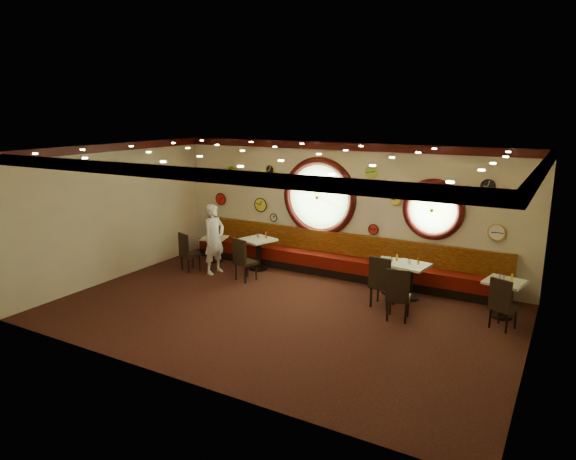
{
  "coord_description": "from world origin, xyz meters",
  "views": [
    {
      "loc": [
        4.9,
        -8.26,
        3.95
      ],
      "look_at": [
        -0.25,
        0.8,
        1.5
      ],
      "focal_mm": 32.0,
      "sensor_mm": 36.0,
      "label": 1
    }
  ],
  "objects_px": {
    "condiment_d_salt": "(409,262)",
    "condiment_d_bottle": "(418,261)",
    "chair_c": "(381,279)",
    "condiment_b_pepper": "(258,237)",
    "condiment_b_salt": "(257,235)",
    "chair_d": "(398,291)",
    "condiment_e_pepper": "(504,279)",
    "condiment_b_bottle": "(266,235)",
    "condiment_e_bottle": "(512,277)",
    "table_b": "(258,250)",
    "condiment_e_salt": "(500,277)",
    "waiter": "(214,239)",
    "condiment_c_pepper": "(392,260)",
    "condiment_a_bottle": "(221,234)",
    "condiment_d_pepper": "(410,263)",
    "condiment_c_salt": "(390,259)",
    "condiment_a_salt": "(215,235)",
    "condiment_a_pepper": "(214,236)",
    "chair_b": "(243,257)",
    "condiment_c_bottle": "(397,258)",
    "table_c": "(391,273)",
    "table_a": "(215,246)",
    "chair_e": "(502,301)",
    "chair_a": "(187,249)",
    "table_d": "(410,277)",
    "table_e": "(503,294)"
  },
  "relations": [
    {
      "from": "table_b",
      "to": "table_d",
      "type": "distance_m",
      "value": 3.95
    },
    {
      "from": "condiment_b_pepper",
      "to": "condiment_e_bottle",
      "type": "distance_m",
      "value": 5.91
    },
    {
      "from": "condiment_b_pepper",
      "to": "condiment_c_bottle",
      "type": "relative_size",
      "value": 0.55
    },
    {
      "from": "condiment_a_salt",
      "to": "table_b",
      "type": "bearing_deg",
      "value": -2.07
    },
    {
      "from": "chair_c",
      "to": "condiment_b_pepper",
      "type": "relative_size",
      "value": 7.69
    },
    {
      "from": "table_b",
      "to": "condiment_c_pepper",
      "type": "xyz_separation_m",
      "value": [
        3.5,
        -0.08,
        0.28
      ]
    },
    {
      "from": "chair_b",
      "to": "condiment_c_salt",
      "type": "distance_m",
      "value": 3.39
    },
    {
      "from": "chair_d",
      "to": "condiment_e_pepper",
      "type": "height_order",
      "value": "chair_d"
    },
    {
      "from": "chair_c",
      "to": "table_a",
      "type": "bearing_deg",
      "value": 173.11
    },
    {
      "from": "table_c",
      "to": "condiment_c_salt",
      "type": "distance_m",
      "value": 0.33
    },
    {
      "from": "table_c",
      "to": "condiment_e_bottle",
      "type": "xyz_separation_m",
      "value": [
        2.43,
        -0.16,
        0.36
      ]
    },
    {
      "from": "table_d",
      "to": "table_e",
      "type": "height_order",
      "value": "table_d"
    },
    {
      "from": "condiment_d_bottle",
      "to": "condiment_e_salt",
      "type": "distance_m",
      "value": 1.65
    },
    {
      "from": "condiment_b_pepper",
      "to": "condiment_d_pepper",
      "type": "height_order",
      "value": "condiment_b_pepper"
    },
    {
      "from": "chair_d",
      "to": "condiment_e_salt",
      "type": "xyz_separation_m",
      "value": [
        1.63,
        1.24,
        0.2
      ]
    },
    {
      "from": "condiment_b_bottle",
      "to": "condiment_e_bottle",
      "type": "height_order",
      "value": "condiment_b_bottle"
    },
    {
      "from": "condiment_d_pepper",
      "to": "condiment_c_salt",
      "type": "bearing_deg",
      "value": 160.51
    },
    {
      "from": "table_a",
      "to": "condiment_a_bottle",
      "type": "distance_m",
      "value": 0.38
    },
    {
      "from": "condiment_d_salt",
      "to": "condiment_b_salt",
      "type": "bearing_deg",
      "value": 176.66
    },
    {
      "from": "table_d",
      "to": "chair_b",
      "type": "height_order",
      "value": "chair_b"
    },
    {
      "from": "chair_a",
      "to": "condiment_a_pepper",
      "type": "distance_m",
      "value": 0.98
    },
    {
      "from": "chair_c",
      "to": "condiment_b_bottle",
      "type": "relative_size",
      "value": 3.99
    },
    {
      "from": "condiment_c_bottle",
      "to": "condiment_a_salt",
      "type": "bearing_deg",
      "value": -179.94
    },
    {
      "from": "condiment_d_salt",
      "to": "condiment_c_pepper",
      "type": "bearing_deg",
      "value": 173.71
    },
    {
      "from": "table_c",
      "to": "chair_d",
      "type": "height_order",
      "value": "chair_d"
    },
    {
      "from": "chair_b",
      "to": "condiment_d_bottle",
      "type": "relative_size",
      "value": 4.13
    },
    {
      "from": "condiment_b_bottle",
      "to": "condiment_d_bottle",
      "type": "xyz_separation_m",
      "value": [
        3.91,
        -0.2,
        -0.04
      ]
    },
    {
      "from": "chair_d",
      "to": "condiment_e_pepper",
      "type": "bearing_deg",
      "value": 23.57
    },
    {
      "from": "table_b",
      "to": "condiment_b_pepper",
      "type": "distance_m",
      "value": 0.34
    },
    {
      "from": "condiment_d_bottle",
      "to": "waiter",
      "type": "distance_m",
      "value": 4.9
    },
    {
      "from": "condiment_a_bottle",
      "to": "condiment_e_pepper",
      "type": "height_order",
      "value": "condiment_e_pepper"
    },
    {
      "from": "condiment_a_salt",
      "to": "condiment_a_pepper",
      "type": "relative_size",
      "value": 1.09
    },
    {
      "from": "chair_e",
      "to": "condiment_c_salt",
      "type": "height_order",
      "value": "chair_e"
    },
    {
      "from": "condiment_d_salt",
      "to": "condiment_d_bottle",
      "type": "relative_size",
      "value": 0.64
    },
    {
      "from": "table_b",
      "to": "condiment_d_salt",
      "type": "xyz_separation_m",
      "value": [
        3.88,
        -0.12,
        0.31
      ]
    },
    {
      "from": "chair_e",
      "to": "chair_a",
      "type": "bearing_deg",
      "value": -157.64
    },
    {
      "from": "condiment_a_bottle",
      "to": "condiment_e_pepper",
      "type": "bearing_deg",
      "value": -3.57
    },
    {
      "from": "condiment_c_salt",
      "to": "table_a",
      "type": "bearing_deg",
      "value": 179.81
    },
    {
      "from": "condiment_c_salt",
      "to": "condiment_b_pepper",
      "type": "bearing_deg",
      "value": 179.9
    },
    {
      "from": "chair_b",
      "to": "chair_e",
      "type": "bearing_deg",
      "value": 15.58
    },
    {
      "from": "chair_d",
      "to": "condiment_a_pepper",
      "type": "relative_size",
      "value": 6.48
    },
    {
      "from": "condiment_e_salt",
      "to": "chair_b",
      "type": "bearing_deg",
      "value": -172.4
    },
    {
      "from": "chair_c",
      "to": "condiment_a_bottle",
      "type": "bearing_deg",
      "value": 171.56
    },
    {
      "from": "table_b",
      "to": "condiment_b_salt",
      "type": "relative_size",
      "value": 9.32
    },
    {
      "from": "condiment_b_salt",
      "to": "condiment_c_pepper",
      "type": "xyz_separation_m",
      "value": [
        3.59,
        -0.19,
        -0.07
      ]
    },
    {
      "from": "chair_e",
      "to": "condiment_c_salt",
      "type": "relative_size",
      "value": 5.67
    },
    {
      "from": "condiment_b_pepper",
      "to": "condiment_e_salt",
      "type": "height_order",
      "value": "condiment_b_pepper"
    },
    {
      "from": "condiment_a_salt",
      "to": "condiment_c_salt",
      "type": "relative_size",
      "value": 1.02
    },
    {
      "from": "condiment_a_pepper",
      "to": "condiment_b_bottle",
      "type": "distance_m",
      "value": 1.55
    },
    {
      "from": "condiment_c_pepper",
      "to": "condiment_b_bottle",
      "type": "distance_m",
      "value": 3.35
    }
  ]
}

